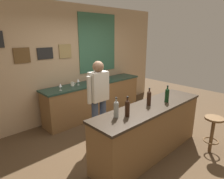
{
  "coord_description": "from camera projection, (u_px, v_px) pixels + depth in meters",
  "views": [
    {
      "loc": [
        -2.59,
        -2.2,
        2.09
      ],
      "look_at": [
        -0.11,
        0.45,
        1.05
      ],
      "focal_mm": 31.06,
      "sensor_mm": 36.0,
      "label": 1
    }
  ],
  "objects": [
    {
      "name": "ground_plane",
      "position": [
        132.0,
        144.0,
        3.82
      ],
      "size": [
        10.0,
        10.0,
        0.0
      ],
      "primitive_type": "plane",
      "color": "#4C3823"
    },
    {
      "name": "back_wall",
      "position": [
        73.0,
        62.0,
        4.86
      ],
      "size": [
        6.0,
        0.09,
        2.8
      ],
      "color": "tan",
      "rests_on": "ground_plane"
    },
    {
      "name": "bar_counter",
      "position": [
        149.0,
        130.0,
        3.41
      ],
      "size": [
        2.37,
        0.6,
        0.92
      ],
      "color": "brown",
      "rests_on": "ground_plane"
    },
    {
      "name": "side_counter",
      "position": [
        95.0,
        98.0,
        5.12
      ],
      "size": [
        2.82,
        0.56,
        0.9
      ],
      "color": "brown",
      "rests_on": "ground_plane"
    },
    {
      "name": "bartender",
      "position": [
        99.0,
        97.0,
        3.71
      ],
      "size": [
        0.52,
        0.21,
        1.62
      ],
      "color": "#384766",
      "rests_on": "ground_plane"
    },
    {
      "name": "bar_stool",
      "position": [
        213.0,
        129.0,
        3.46
      ],
      "size": [
        0.32,
        0.32,
        0.68
      ],
      "color": "brown",
      "rests_on": "ground_plane"
    },
    {
      "name": "wine_bottle_a",
      "position": [
        116.0,
        109.0,
        2.8
      ],
      "size": [
        0.07,
        0.07,
        0.31
      ],
      "color": "#999E99",
      "rests_on": "bar_counter"
    },
    {
      "name": "wine_bottle_b",
      "position": [
        127.0,
        108.0,
        2.83
      ],
      "size": [
        0.07,
        0.07,
        0.31
      ],
      "color": "black",
      "rests_on": "bar_counter"
    },
    {
      "name": "wine_bottle_c",
      "position": [
        149.0,
        97.0,
        3.28
      ],
      "size": [
        0.07,
        0.07,
        0.31
      ],
      "color": "black",
      "rests_on": "bar_counter"
    },
    {
      "name": "wine_bottle_d",
      "position": [
        167.0,
        95.0,
        3.44
      ],
      "size": [
        0.07,
        0.07,
        0.31
      ],
      "color": "black",
      "rests_on": "bar_counter"
    },
    {
      "name": "wine_glass_a",
      "position": [
        60.0,
        85.0,
        4.23
      ],
      "size": [
        0.07,
        0.07,
        0.16
      ],
      "color": "silver",
      "rests_on": "side_counter"
    },
    {
      "name": "wine_glass_b",
      "position": [
        78.0,
        81.0,
        4.68
      ],
      "size": [
        0.07,
        0.07,
        0.16
      ],
      "color": "silver",
      "rests_on": "side_counter"
    },
    {
      "name": "coffee_mug",
      "position": [
        72.0,
        84.0,
        4.6
      ],
      "size": [
        0.12,
        0.08,
        0.09
      ],
      "color": "silver",
      "rests_on": "side_counter"
    }
  ]
}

